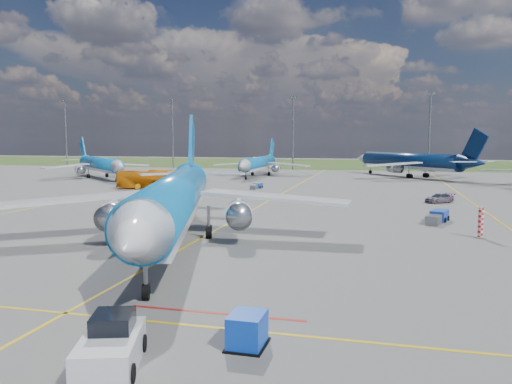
% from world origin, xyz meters
% --- Properties ---
extents(ground, '(400.00, 400.00, 0.00)m').
position_xyz_m(ground, '(0.00, 0.00, 0.00)').
color(ground, '#565653').
rests_on(ground, ground).
extents(grass_strip, '(400.00, 80.00, 0.01)m').
position_xyz_m(grass_strip, '(0.00, 150.00, 0.00)').
color(grass_strip, '#2D4719').
rests_on(grass_strip, ground).
extents(taxiway_lines, '(60.25, 160.00, 0.02)m').
position_xyz_m(taxiway_lines, '(0.17, 27.70, 0.01)').
color(taxiway_lines, gold).
rests_on(taxiway_lines, ground).
extents(floodlight_masts, '(202.20, 0.50, 22.70)m').
position_xyz_m(floodlight_masts, '(10.00, 110.00, 12.56)').
color(floodlight_masts, slate).
rests_on(floodlight_masts, ground).
extents(warning_post, '(0.50, 0.50, 3.00)m').
position_xyz_m(warning_post, '(26.00, 8.00, 1.50)').
color(warning_post, red).
rests_on(warning_post, ground).
extents(bg_jet_nw, '(46.21, 45.71, 9.67)m').
position_xyz_m(bg_jet_nw, '(-49.41, 64.77, 0.00)').
color(bg_jet_nw, '#0D77C3').
rests_on(bg_jet_nw, ground).
extents(bg_jet_nnw, '(27.65, 36.11, 9.39)m').
position_xyz_m(bg_jet_nnw, '(-13.78, 80.52, 0.00)').
color(bg_jet_nnw, '#0D77C3').
rests_on(bg_jet_nnw, ground).
extents(bg_jet_n, '(53.84, 54.77, 11.44)m').
position_xyz_m(bg_jet_n, '(23.44, 86.05, 0.00)').
color(bg_jet_n, '#081F45').
rests_on(bg_jet_n, ground).
extents(main_airliner, '(47.26, 54.62, 12.14)m').
position_xyz_m(main_airliner, '(-1.22, -2.06, 0.00)').
color(main_airliner, '#0D77C3').
rests_on(main_airliner, ground).
extents(pushback_tug, '(3.55, 6.26, 2.09)m').
position_xyz_m(pushback_tug, '(5.74, -25.04, 0.84)').
color(pushback_tug, silver).
rests_on(pushback_tug, ground).
extents(uld_container, '(1.58, 1.96, 1.54)m').
position_xyz_m(uld_container, '(10.79, -21.77, 0.77)').
color(uld_container, blue).
rests_on(uld_container, ground).
extents(apron_bus, '(13.28, 6.96, 3.62)m').
position_xyz_m(apron_bus, '(-25.87, 44.18, 1.81)').
color(apron_bus, orange).
rests_on(apron_bus, ground).
extents(service_car_a, '(2.73, 3.96, 1.25)m').
position_xyz_m(service_car_a, '(-17.34, 40.01, 0.63)').
color(service_car_a, '#999999').
rests_on(service_car_a, ground).
extents(service_car_b, '(4.37, 2.61, 1.14)m').
position_xyz_m(service_car_b, '(-16.79, 35.42, 0.57)').
color(service_car_b, '#999999').
rests_on(service_car_b, ground).
extents(service_car_c, '(4.91, 4.48, 1.38)m').
position_xyz_m(service_car_c, '(25.15, 35.13, 0.69)').
color(service_car_c, '#999999').
rests_on(service_car_c, ground).
extents(baggage_tug_w, '(3.11, 5.78, 1.25)m').
position_xyz_m(baggage_tug_w, '(22.98, 16.69, 0.59)').
color(baggage_tug_w, '#1B3FA7').
rests_on(baggage_tug_w, ground).
extents(baggage_tug_c, '(1.54, 4.48, 0.99)m').
position_xyz_m(baggage_tug_c, '(-6.52, 49.44, 0.46)').
color(baggage_tug_c, '#1A46A1').
rests_on(baggage_tug_c, ground).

